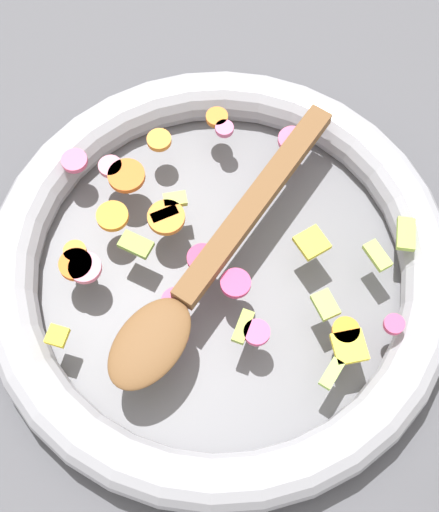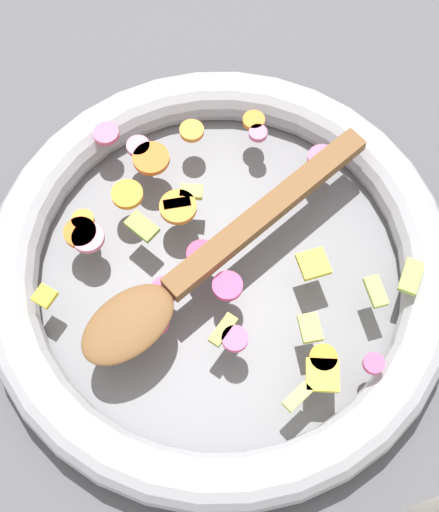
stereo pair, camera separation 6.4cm
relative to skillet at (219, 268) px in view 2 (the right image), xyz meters
name	(u,v)px [view 2 (the right image)]	position (x,y,z in m)	size (l,w,h in m)	color
ground_plane	(219,277)	(0.00, 0.00, -0.02)	(4.00, 4.00, 0.00)	#4C4C51
skillet	(219,268)	(0.00, 0.00, 0.00)	(0.44, 0.44, 0.05)	slate
chopped_vegetables	(201,241)	(0.00, -0.02, 0.03)	(0.28, 0.34, 0.01)	orange
wooden_spoon	(201,265)	(0.02, -0.01, 0.04)	(0.32, 0.15, 0.01)	brown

